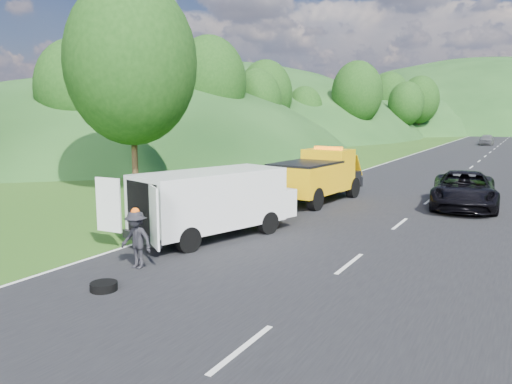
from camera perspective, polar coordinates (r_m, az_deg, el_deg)
The scene contains 12 objects.
ground at distance 17.55m, azimuth 3.42°, elevation -5.15°, with size 320.00×320.00×0.00m, color #38661E.
road_surface at distance 55.67m, azimuth 24.72°, elevation 3.72°, with size 14.00×200.00×0.02m, color black.
tree_line_left at distance 79.94m, azimuth 10.02°, elevation 5.73°, with size 14.00×140.00×14.00m, color #244E17, non-canonical shape.
tow_truck at distance 24.48m, azimuth 7.05°, elevation 1.89°, with size 2.76×6.31×2.64m.
white_van at distance 17.25m, azimuth -4.77°, elevation -0.91°, with size 4.62×7.11×2.34m.
woman at distance 20.43m, azimuth -4.84°, elevation -3.16°, with size 0.53×0.39×1.46m, color silver.
child at distance 19.05m, azimuth -4.05°, elevation -4.03°, with size 0.45×0.35×0.93m, color tan.
worker at distance 14.43m, azimuth -13.40°, elevation -8.50°, with size 1.05×0.60×1.62m, color black.
suitcase at distance 19.87m, azimuth -9.28°, elevation -2.82°, with size 0.32×0.18×0.51m, color #52513E.
spare_tire at distance 12.89m, azimuth -16.98°, elevation -10.78°, with size 0.66×0.66×0.20m, color black.
passing_suv at distance 24.76m, azimuth 22.55°, elevation -1.68°, with size 2.73×5.92×1.65m, color black.
dist_car_a at distance 76.33m, azimuth 24.83°, elevation 4.90°, with size 1.74×4.33×1.48m, color #4D4F53.
Camera 1 is at (7.41, -15.33, 4.26)m, focal length 35.00 mm.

